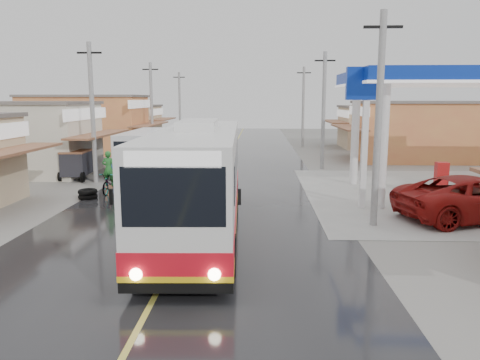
{
  "coord_description": "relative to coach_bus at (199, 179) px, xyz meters",
  "views": [
    {
      "loc": [
        2.54,
        -17.71,
        4.84
      ],
      "look_at": [
        1.83,
        0.19,
        1.73
      ],
      "focal_mm": 35.0,
      "sensor_mm": 36.0,
      "label": 1
    }
  ],
  "objects": [
    {
      "name": "shopfronts_right",
      "position": [
        14.61,
        12.92,
        -1.97
      ],
      "size": [
        11.0,
        44.0,
        4.8
      ],
      "primitive_type": null,
      "color": "beige",
      "rests_on": "ground"
    },
    {
      "name": "tyre_stack",
      "position": [
        -6.2,
        5.35,
        -1.73
      ],
      "size": [
        0.94,
        0.94,
        0.48
      ],
      "color": "black",
      "rests_on": "ground"
    },
    {
      "name": "centre_line",
      "position": [
        -0.39,
        15.92,
        -1.94
      ],
      "size": [
        0.15,
        90.0,
        0.01
      ],
      "primitive_type": "cube",
      "color": "#D8CC4C",
      "rests_on": "road"
    },
    {
      "name": "utility_poles_right",
      "position": [
        6.61,
        15.92,
        -1.97
      ],
      "size": [
        1.6,
        36.0,
        8.0
      ],
      "primitive_type": null,
      "color": "gray",
      "rests_on": "ground"
    },
    {
      "name": "utility_poles_left",
      "position": [
        -7.39,
        16.92,
        -1.97
      ],
      "size": [
        1.6,
        50.0,
        8.0
      ],
      "primitive_type": null,
      "color": "gray",
      "rests_on": "ground"
    },
    {
      "name": "road",
      "position": [
        -0.39,
        15.92,
        -1.96
      ],
      "size": [
        12.0,
        90.0,
        0.02
      ],
      "primitive_type": "cube",
      "color": "black",
      "rests_on": "ground"
    },
    {
      "name": "coach_bus",
      "position": [
        0.0,
        0.0,
        0.0
      ],
      "size": [
        3.36,
        13.16,
        4.08
      ],
      "rotation": [
        0.0,
        0.0,
        0.04
      ],
      "color": "silver",
      "rests_on": "road"
    },
    {
      "name": "shopfronts_left",
      "position": [
        -13.39,
        18.92,
        -1.97
      ],
      "size": [
        11.0,
        44.0,
        5.2
      ],
      "primitive_type": null,
      "color": "tan",
      "rests_on": "ground"
    },
    {
      "name": "cyclist",
      "position": [
        -5.51,
        6.77,
        -1.23
      ],
      "size": [
        0.86,
        2.12,
        2.24
      ],
      "rotation": [
        0.0,
        0.0,
        -0.06
      ],
      "color": "black",
      "rests_on": "ground"
    },
    {
      "name": "jeepney",
      "position": [
        10.92,
        2.02,
        -1.07
      ],
      "size": [
        7.0,
        4.57,
        1.79
      ],
      "primitive_type": "imported",
      "rotation": [
        0.0,
        0.0,
        1.84
      ],
      "color": "maroon",
      "rests_on": "ground"
    },
    {
      "name": "tricycle_near",
      "position": [
        -8.88,
        10.82,
        -0.95
      ],
      "size": [
        1.66,
        2.33,
        1.78
      ],
      "rotation": [
        0.0,
        0.0,
        0.06
      ],
      "color": "#26262D",
      "rests_on": "ground"
    },
    {
      "name": "ground",
      "position": [
        -0.39,
        0.92,
        -1.97
      ],
      "size": [
        120.0,
        120.0,
        0.0
      ],
      "primitive_type": "plane",
      "color": "slate",
      "rests_on": "ground"
    },
    {
      "name": "second_bus",
      "position": [
        -5.33,
        13.91,
        -0.49
      ],
      "size": [
        2.32,
        8.26,
        2.73
      ],
      "rotation": [
        0.0,
        0.0,
        0.01
      ],
      "color": "silver",
      "rests_on": "road"
    }
  ]
}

